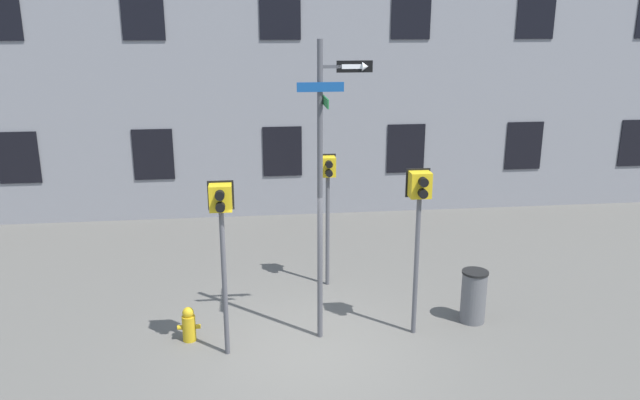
{
  "coord_description": "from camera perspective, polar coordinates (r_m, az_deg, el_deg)",
  "views": [
    {
      "loc": [
        -0.91,
        -9.15,
        5.28
      ],
      "look_at": [
        0.21,
        0.46,
        2.45
      ],
      "focal_mm": 35.0,
      "sensor_mm": 36.0,
      "label": 1
    }
  ],
  "objects": [
    {
      "name": "ground_plane",
      "position": [
        10.6,
        -0.86,
        -13.59
      ],
      "size": [
        60.0,
        60.0,
        0.0
      ],
      "primitive_type": "plane",
      "color": "#595651"
    },
    {
      "name": "trash_bin",
      "position": [
        11.64,
        13.86,
        -8.54
      ],
      "size": [
        0.47,
        0.47,
        0.97
      ],
      "color": "#59595B",
      "rests_on": "ground_plane"
    },
    {
      "name": "pedestrian_signal_right",
      "position": [
        10.38,
        9.05,
        -0.55
      ],
      "size": [
        0.4,
        0.4,
        2.91
      ],
      "color": "#4C4C51",
      "rests_on": "ground_plane"
    },
    {
      "name": "street_sign_pole",
      "position": [
        9.97,
        0.34,
        2.37
      ],
      "size": [
        1.18,
        1.04,
        4.99
      ],
      "color": "#4C4C51",
      "rests_on": "ground_plane"
    },
    {
      "name": "pedestrian_signal_left",
      "position": [
        9.7,
        -8.99,
        -1.91
      ],
      "size": [
        0.4,
        0.4,
        2.89
      ],
      "color": "#4C4C51",
      "rests_on": "ground_plane"
    },
    {
      "name": "fire_hydrant",
      "position": [
        10.99,
        -11.9,
        -11.09
      ],
      "size": [
        0.39,
        0.23,
        0.61
      ],
      "color": "gold",
      "rests_on": "ground_plane"
    },
    {
      "name": "pedestrian_signal_across",
      "position": [
        12.29,
        0.72,
        1.33
      ],
      "size": [
        0.35,
        0.4,
        2.72
      ],
      "color": "#4C4C51",
      "rests_on": "ground_plane"
    }
  ]
}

